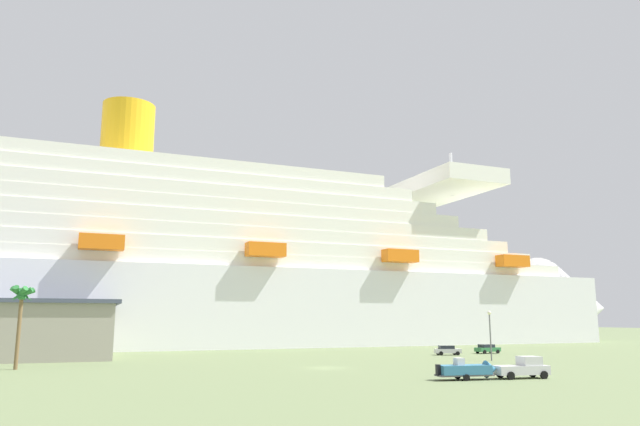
# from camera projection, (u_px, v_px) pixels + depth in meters

# --- Properties ---
(ground_plane) EXTENTS (600.00, 600.00, 0.00)m
(ground_plane) POSITION_uv_depth(u_px,v_px,m) (275.00, 354.00, 101.35)
(ground_plane) COLOR #66754C
(cruise_ship) EXTENTS (218.79, 52.59, 57.79)m
(cruise_ship) POSITION_uv_depth(u_px,v_px,m) (237.00, 274.00, 134.52)
(cruise_ship) COLOR white
(cruise_ship) RESTS_ON ground_plane
(pickup_truck) EXTENTS (5.69, 2.50, 2.20)m
(pickup_truck) POSITION_uv_depth(u_px,v_px,m) (523.00, 368.00, 60.36)
(pickup_truck) COLOR silver
(pickup_truck) RESTS_ON ground_plane
(small_boat_on_trailer) EXTENTS (7.32, 2.19, 2.15)m
(small_boat_on_trailer) POSITION_uv_depth(u_px,v_px,m) (470.00, 370.00, 58.98)
(small_boat_on_trailer) COLOR #595960
(small_boat_on_trailer) RESTS_ON ground_plane
(palm_tree) EXTENTS (3.01, 2.97, 10.05)m
(palm_tree) POSITION_uv_depth(u_px,v_px,m) (21.00, 300.00, 72.12)
(palm_tree) COLOR brown
(palm_tree) RESTS_ON ground_plane
(street_lamp) EXTENTS (0.56, 0.56, 7.15)m
(street_lamp) POSITION_uv_depth(u_px,v_px,m) (490.00, 328.00, 86.57)
(street_lamp) COLOR slate
(street_lamp) RESTS_ON ground_plane
(parked_car_silver_sedan) EXTENTS (4.57, 2.62, 1.58)m
(parked_car_silver_sedan) POSITION_uv_depth(u_px,v_px,m) (447.00, 350.00, 99.14)
(parked_car_silver_sedan) COLOR silver
(parked_car_silver_sedan) RESTS_ON ground_plane
(parked_car_green_wagon) EXTENTS (4.70, 2.61, 1.58)m
(parked_car_green_wagon) POSITION_uv_depth(u_px,v_px,m) (487.00, 349.00, 103.96)
(parked_car_green_wagon) COLOR #2D723F
(parked_car_green_wagon) RESTS_ON ground_plane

